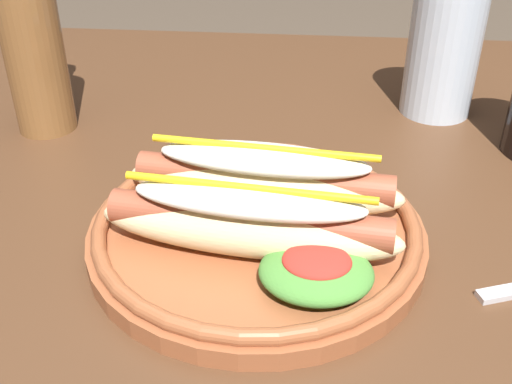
{
  "coord_description": "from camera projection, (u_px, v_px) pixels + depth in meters",
  "views": [
    {
      "loc": [
        0.0,
        -0.49,
        1.05
      ],
      "look_at": [
        -0.04,
        -0.06,
        0.77
      ],
      "focal_mm": 44.03,
      "sensor_mm": 36.0,
      "label": 1
    }
  ],
  "objects": [
    {
      "name": "dining_table",
      "position": [
        296.0,
        268.0,
        0.64
      ],
      "size": [
        1.36,
        0.86,
        0.74
      ],
      "color": "#51331E",
      "rests_on": "ground_plane"
    },
    {
      "name": "hot_dog_plate",
      "position": [
        255.0,
        219.0,
        0.49
      ],
      "size": [
        0.27,
        0.27,
        0.08
      ],
      "color": "#9E5633",
      "rests_on": "dining_table"
    },
    {
      "name": "water_cup",
      "position": [
        440.0,
        52.0,
        0.68
      ],
      "size": [
        0.08,
        0.08,
        0.14
      ],
      "primitive_type": "cylinder",
      "color": "silver",
      "rests_on": "dining_table"
    },
    {
      "name": "glass_bottle",
      "position": [
        29.0,
        41.0,
        0.63
      ],
      "size": [
        0.06,
        0.06,
        0.25
      ],
      "color": "brown",
      "rests_on": "dining_table"
    }
  ]
}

